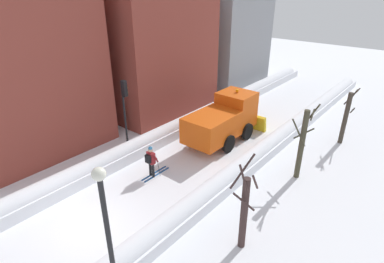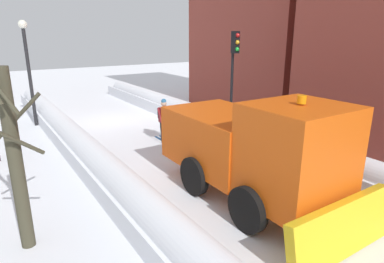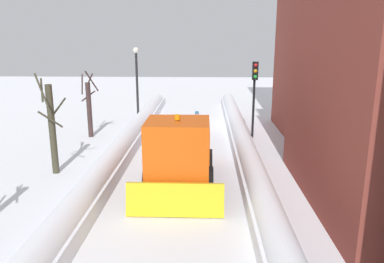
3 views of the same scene
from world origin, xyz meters
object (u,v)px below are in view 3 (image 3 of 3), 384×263
Objects in this scene: skier at (197,125)px; bare_tree_mid at (52,127)px; street_lamp at (137,74)px; plow_truck at (180,148)px; traffic_light_pole at (254,89)px; bare_tree_near at (89,107)px.

skier is 0.42× the size of bare_tree_mid.
street_lamp is (4.23, -5.65, 2.19)m from skier.
traffic_light_pole is at bearing -124.49° from plow_truck.
plow_truck is 1.39× the size of bare_tree_mid.
traffic_light_pole is at bearing -156.11° from bare_tree_mid.
skier is at bearing 126.82° from street_lamp.
bare_tree_mid is (8.91, 3.94, -1.12)m from traffic_light_pole.
bare_tree_near is (5.72, -7.10, 0.27)m from plow_truck.
skier is 7.38m from street_lamp.
bare_tree_mid is (1.76, 10.54, -1.16)m from street_lamp.
plow_truck is at bearing 55.51° from traffic_light_pole.
traffic_light_pole is 9.73m from street_lamp.
plow_truck is 12.30m from street_lamp.
bare_tree_mid is (5.47, -1.07, 0.56)m from plow_truck.
traffic_light_pole is at bearing 137.34° from street_lamp.
traffic_light_pole reaches higher than skier.
traffic_light_pole reaches higher than bare_tree_mid.
street_lamp reaches higher than plow_truck.
skier is 7.80m from bare_tree_mid.
skier is (-0.52, -5.96, -0.48)m from plow_truck.
skier is 0.40× the size of traffic_light_pole.
bare_tree_near is 6.05m from bare_tree_mid.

